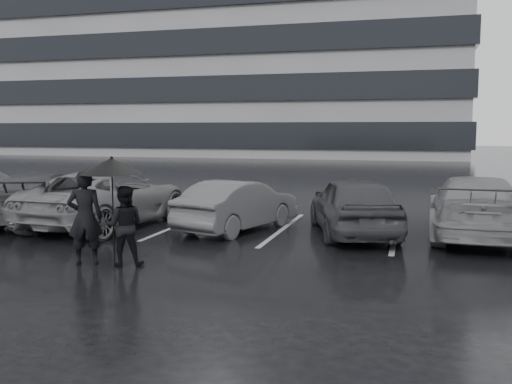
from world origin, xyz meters
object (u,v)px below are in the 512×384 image
object	(u,v)px
car_east	(475,207)
pedestrian_left	(85,217)
car_west_b	(108,198)
pedestrian_right	(124,226)
car_west_c	(44,197)
car_west_a	(238,205)
car_main	(354,205)

from	to	relation	value
car_east	pedestrian_left	size ratio (longest dim) A/B	2.81
car_west_b	pedestrian_left	distance (m)	4.36
pedestrian_left	pedestrian_right	distance (m)	0.77
car_west_c	car_east	distance (m)	11.23
pedestrian_right	car_west_c	bearing A→B (deg)	-58.87
car_west_a	car_west_c	size ratio (longest dim) A/B	0.81
car_west_a	pedestrian_right	size ratio (longest dim) A/B	2.56
car_west_c	car_main	bearing A→B (deg)	163.70
car_main	car_west_c	xyz separation A→B (m)	(-8.43, -0.27, -0.04)
car_main	car_east	bearing A→B (deg)	172.45
car_west_a	car_west_b	distance (m)	3.52
car_west_b	pedestrian_left	world-z (taller)	pedestrian_left
pedestrian_left	car_west_c	bearing A→B (deg)	-68.90
car_main	pedestrian_left	distance (m)	6.32
car_east	pedestrian_left	distance (m)	8.78
car_west_a	car_west_c	bearing A→B (deg)	18.54
car_main	car_west_a	distance (m)	2.88
car_west_a	car_west_b	xyz separation A→B (m)	(-3.50, -0.32, 0.10)
car_main	pedestrian_right	xyz separation A→B (m)	(-3.80, -4.27, 0.02)
car_west_c	pedestrian_right	distance (m)	6.11
car_main	pedestrian_left	size ratio (longest dim) A/B	2.39
car_east	car_west_b	bearing A→B (deg)	7.36
car_main	car_west_c	distance (m)	8.43
car_west_b	car_west_c	distance (m)	2.06
car_east	pedestrian_left	xyz separation A→B (m)	(-7.32, -4.84, 0.16)
car_main	car_west_b	size ratio (longest dim) A/B	0.81
car_west_a	car_west_c	world-z (taller)	car_west_c
car_west_a	pedestrian_left	world-z (taller)	pedestrian_left
car_east	car_west_a	bearing A→B (deg)	7.58
car_main	car_east	size ratio (longest dim) A/B	0.85
car_west_c	pedestrian_left	bearing A→B (deg)	115.13
car_main	pedestrian_left	xyz separation A→B (m)	(-4.55, -4.39, 0.17)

